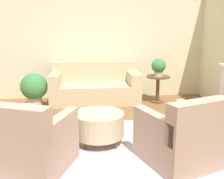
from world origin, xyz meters
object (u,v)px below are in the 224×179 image
Objects in this scene: armchair_right at (181,138)px; ottoman_table at (99,124)px; potted_plant_floor at (34,88)px; potted_plant_on_side_table at (159,67)px; side_table at (158,84)px; armchair_left at (31,144)px; couch at (95,88)px.

armchair_right is 1.24m from ottoman_table.
armchair_right reaches higher than potted_plant_floor.
side_table is at bearing -90.00° from potted_plant_on_side_table.
potted_plant_floor is (-2.78, -0.17, -0.41)m from potted_plant_on_side_table.
armchair_left reaches higher than potted_plant_floor.
couch is at bearing 89.82° from ottoman_table.
potted_plant_floor is at bearing -176.54° from side_table.
armchair_right is 3.53m from potted_plant_floor.
potted_plant_on_side_table is (0.45, 2.82, 0.49)m from armchair_right.
ottoman_table is 1.21× the size of side_table.
couch is 2.69× the size of potted_plant_floor.
potted_plant_on_side_table is at bearing 80.98° from armchair_right.
couch is at bearing 73.99° from armchair_left.
armchair_right is at bearing -48.59° from potted_plant_floor.
couch is 2.28m from ottoman_table.
armchair_left is 2.75× the size of potted_plant_on_side_table.
potted_plant_on_side_table is (1.45, -0.18, 0.51)m from couch.
armchair_left is at bearing -129.40° from potted_plant_on_side_table.
side_table reaches higher than ottoman_table.
potted_plant_floor reaches higher than side_table.
armchair_left is 3.65m from side_table.
potted_plant_floor is (-1.32, 1.93, 0.13)m from ottoman_table.
ottoman_table is at bearing 40.01° from armchair_left.
armchair_left is at bearing -106.01° from couch.
potted_plant_floor reaches higher than ottoman_table.
potted_plant_floor is at bearing 100.05° from armchair_left.
armchair_right is at bearing -99.02° from side_table.
potted_plant_on_side_table is at bearing 3.46° from potted_plant_floor.
side_table is (1.45, -0.18, 0.09)m from couch.
ottoman_table is 1.85× the size of potted_plant_on_side_table.
couch is 1.83× the size of armchair_left.
ottoman_table is at bearing 144.72° from armchair_right.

